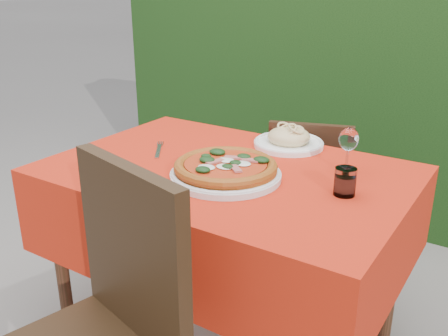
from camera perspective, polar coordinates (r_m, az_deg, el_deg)
The scene contains 9 objects.
hedge at distance 3.11m, azimuth 16.25°, elevation 11.53°, with size 3.20×0.55×1.78m.
dining_table at distance 1.83m, azimuth 0.33°, elevation -4.42°, with size 1.26×0.86×0.75m.
chair_near at distance 1.37m, azimuth -13.80°, elevation -17.01°, with size 0.53×0.53×0.96m.
chair_far at distance 2.35m, azimuth 9.67°, elevation -2.47°, with size 0.46×0.46×0.80m.
pizza_plate at distance 1.67m, azimuth 0.18°, elevation -0.15°, with size 0.37×0.37×0.07m.
pasta_plate at distance 2.01m, azimuth 7.41°, elevation 3.23°, with size 0.28×0.28×0.08m.
water_glass at distance 1.58m, azimuth 13.65°, elevation -1.67°, with size 0.07×0.07×0.09m.
wine_glass at distance 1.74m, azimuth 14.05°, elevation 3.01°, with size 0.07×0.07×0.16m.
fork at distance 1.95m, azimuth -7.51°, elevation 1.90°, with size 0.03×0.22×0.01m, color silver.
Camera 1 is at (0.89, -1.39, 1.38)m, focal length 40.00 mm.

